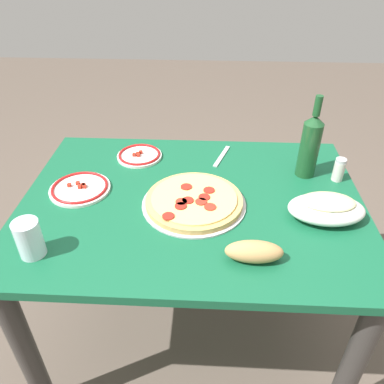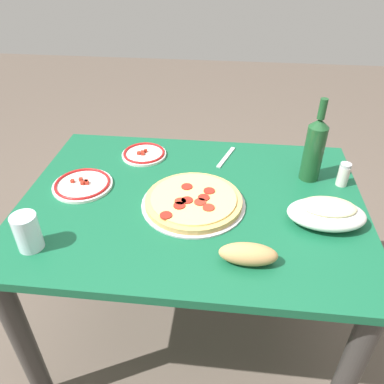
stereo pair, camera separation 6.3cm
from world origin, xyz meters
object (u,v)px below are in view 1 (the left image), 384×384
Objects in this scene: baked_pasta_dish at (327,208)px; side_plate_near at (80,188)px; pepperoni_pizza at (194,201)px; side_plate_far at (139,155)px; spice_shaker at (339,170)px; bread_loaf at (254,252)px; dining_table at (192,227)px; water_glass at (29,239)px; wine_bottle at (310,145)px.

side_plate_near is (-0.82, 0.11, -0.03)m from baked_pasta_dish.
pepperoni_pizza reaches higher than side_plate_near.
spice_shaker is (0.75, -0.12, 0.03)m from side_plate_far.
bread_loaf is (0.41, -0.55, 0.02)m from side_plate_far.
baked_pasta_dish is (0.43, -0.08, 0.17)m from dining_table.
water_glass reaches higher than dining_table.
side_plate_near is 0.66m from bread_loaf.
water_glass is 1.05m from spice_shaker.
baked_pasta_dish reaches higher than bread_loaf.
spice_shaker is at bearing 51.45° from bread_loaf.
bread_loaf is (0.58, -0.31, 0.02)m from side_plate_near.
pepperoni_pizza is 0.47m from wine_bottle.
water_glass reaches higher than baked_pasta_dish.
bread_loaf is at bearing 0.70° from water_glass.
baked_pasta_dish reaches higher than pepperoni_pizza.
dining_table is 0.47m from baked_pasta_dish.
spice_shaker is (0.11, -0.03, -0.08)m from wine_bottle.
water_glass is at bearing -110.96° from side_plate_far.
spice_shaker is (0.52, 0.15, 0.17)m from dining_table.
side_plate_near is (-0.40, 0.03, 0.14)m from dining_table.
dining_table is 6.51× the size of side_plate_far.
wine_bottle is 1.72× the size of side_plate_far.
pepperoni_pizza is 0.42m from baked_pasta_dish.
spice_shaker reaches higher than dining_table.
pepperoni_pizza is 3.06× the size of water_glass.
water_glass reaches higher than side_plate_far.
side_plate_near is at bearing -172.88° from spice_shaker.
side_plate_near is (-0.40, 0.06, -0.01)m from pepperoni_pizza.
bread_loaf is at bearing -53.14° from side_plate_far.
side_plate_near is at bearing 152.09° from bread_loaf.
water_glass is (-0.45, -0.25, 0.04)m from pepperoni_pizza.
baked_pasta_dish is 0.27m from wine_bottle.
wine_bottle is 0.97m from water_glass.
bread_loaf is (0.62, 0.01, -0.03)m from water_glass.
wine_bottle reaches higher than dining_table.
dining_table is 3.79× the size of wine_bottle.
bread_loaf reaches higher than pepperoni_pizza.
baked_pasta_dish is at bearing -7.73° from side_plate_near.
dining_table is at bearing -164.23° from spice_shaker.
side_plate_near is 1.30× the size of bread_loaf.
pepperoni_pizza reaches higher than side_plate_far.
water_glass is 0.62m from bread_loaf.
spice_shaker is (0.92, 0.11, 0.03)m from side_plate_near.
bread_loaf is 0.54m from spice_shaker.
spice_shaker is (0.51, 0.18, 0.03)m from pepperoni_pizza.
spice_shaker is at bearing -16.27° from wine_bottle.
spice_shaker is at bearing -9.44° from side_plate_far.
side_plate_far is at bearing 151.70° from baked_pasta_dish.
water_glass reaches higher than spice_shaker.
bread_loaf reaches higher than side_plate_near.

